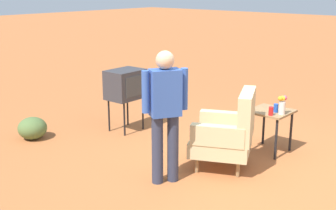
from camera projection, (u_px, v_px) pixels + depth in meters
name	position (u px, v px, depth m)	size (l,w,h in m)	color
ground_plane	(237.00, 168.00, 5.91)	(60.00, 60.00, 0.00)	#AD6033
armchair	(229.00, 132.00, 5.80)	(1.03, 1.04, 1.06)	#937047
side_table	(271.00, 116.00, 6.37)	(0.56, 0.56, 0.63)	black
tv_on_stand	(125.00, 85.00, 7.24)	(0.62, 0.47, 1.03)	black
person_standing	(165.00, 109.00, 5.27)	(0.50, 0.37, 1.64)	#2D3347
soda_can_blue	(276.00, 108.00, 6.23)	(0.07, 0.07, 0.12)	blue
soda_can_red	(271.00, 111.00, 6.09)	(0.07, 0.07, 0.12)	red
flower_vase	(282.00, 104.00, 6.11)	(0.15, 0.10, 0.27)	silver
shrub_mid	(32.00, 128.00, 6.99)	(0.45, 0.45, 0.35)	#516B38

